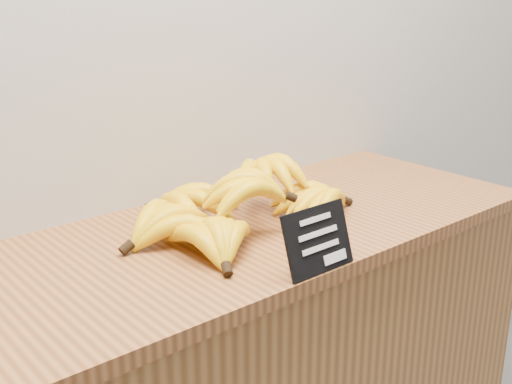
{
  "coord_description": "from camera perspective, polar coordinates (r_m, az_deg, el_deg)",
  "views": [
    {
      "loc": [
        -0.59,
        1.78,
        1.42
      ],
      "look_at": [
        0.18,
        2.7,
        1.02
      ],
      "focal_mm": 45.0,
      "sensor_mm": 36.0,
      "label": 1
    }
  ],
  "objects": [
    {
      "name": "counter_top",
      "position": [
        1.34,
        -1.37,
        -3.74
      ],
      "size": [
        1.35,
        0.54,
        0.03
      ],
      "primitive_type": "cube",
      "color": "#995C2F",
      "rests_on": "counter"
    },
    {
      "name": "chalkboard_sign",
      "position": [
        1.13,
        5.55,
        -4.26
      ],
      "size": [
        0.15,
        0.04,
        0.11
      ],
      "primitive_type": "cube",
      "rotation": [
        -0.31,
        0.0,
        0.0
      ],
      "color": "black",
      "rests_on": "counter_top"
    },
    {
      "name": "banana_pile",
      "position": [
        1.32,
        -2.1,
        -1.13
      ],
      "size": [
        0.53,
        0.38,
        0.12
      ],
      "color": "yellow",
      "rests_on": "counter_top"
    }
  ]
}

